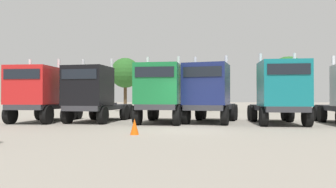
{
  "coord_description": "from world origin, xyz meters",
  "views": [
    {
      "loc": [
        1.15,
        -14.69,
        1.49
      ],
      "look_at": [
        -1.27,
        4.76,
        1.74
      ],
      "focal_mm": 33.77,
      "sensor_mm": 36.0,
      "label": 1
    }
  ],
  "objects_px": {
    "semi_truck_black": "(93,94)",
    "semi_truck_green": "(161,93)",
    "semi_truck_navy": "(209,93)",
    "semi_truck_teal": "(280,92)",
    "semi_truck_red": "(39,94)",
    "traffic_cone_near": "(135,127)"
  },
  "relations": [
    {
      "from": "semi_truck_black",
      "to": "semi_truck_red",
      "type": "bearing_deg",
      "value": -76.18
    },
    {
      "from": "semi_truck_black",
      "to": "traffic_cone_near",
      "type": "distance_m",
      "value": 7.28
    },
    {
      "from": "semi_truck_green",
      "to": "semi_truck_navy",
      "type": "height_order",
      "value": "semi_truck_navy"
    },
    {
      "from": "semi_truck_navy",
      "to": "semi_truck_red",
      "type": "bearing_deg",
      "value": -74.43
    },
    {
      "from": "semi_truck_red",
      "to": "semi_truck_black",
      "type": "height_order",
      "value": "semi_truck_black"
    },
    {
      "from": "semi_truck_navy",
      "to": "semi_truck_teal",
      "type": "distance_m",
      "value": 3.99
    },
    {
      "from": "semi_truck_black",
      "to": "semi_truck_navy",
      "type": "bearing_deg",
      "value": 96.58
    },
    {
      "from": "semi_truck_black",
      "to": "semi_truck_green",
      "type": "bearing_deg",
      "value": 90.88
    },
    {
      "from": "semi_truck_teal",
      "to": "semi_truck_red",
      "type": "bearing_deg",
      "value": -90.17
    },
    {
      "from": "semi_truck_red",
      "to": "semi_truck_navy",
      "type": "relative_size",
      "value": 0.96
    },
    {
      "from": "semi_truck_teal",
      "to": "traffic_cone_near",
      "type": "height_order",
      "value": "semi_truck_teal"
    },
    {
      "from": "semi_truck_red",
      "to": "semi_truck_teal",
      "type": "bearing_deg",
      "value": 89.14
    },
    {
      "from": "semi_truck_green",
      "to": "traffic_cone_near",
      "type": "height_order",
      "value": "semi_truck_green"
    },
    {
      "from": "semi_truck_black",
      "to": "semi_truck_navy",
      "type": "distance_m",
      "value": 6.98
    },
    {
      "from": "semi_truck_navy",
      "to": "traffic_cone_near",
      "type": "distance_m",
      "value": 7.03
    },
    {
      "from": "semi_truck_green",
      "to": "semi_truck_navy",
      "type": "distance_m",
      "value": 2.81
    },
    {
      "from": "semi_truck_red",
      "to": "semi_truck_green",
      "type": "xyz_separation_m",
      "value": [
        7.46,
        0.24,
        0.02
      ]
    },
    {
      "from": "semi_truck_black",
      "to": "traffic_cone_near",
      "type": "height_order",
      "value": "semi_truck_black"
    },
    {
      "from": "semi_truck_teal",
      "to": "traffic_cone_near",
      "type": "distance_m",
      "value": 9.02
    },
    {
      "from": "semi_truck_black",
      "to": "semi_truck_green",
      "type": "height_order",
      "value": "semi_truck_green"
    },
    {
      "from": "semi_truck_navy",
      "to": "traffic_cone_near",
      "type": "xyz_separation_m",
      "value": [
        -3.02,
        -6.18,
        -1.46
      ]
    },
    {
      "from": "semi_truck_navy",
      "to": "traffic_cone_near",
      "type": "bearing_deg",
      "value": -14.69
    }
  ]
}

